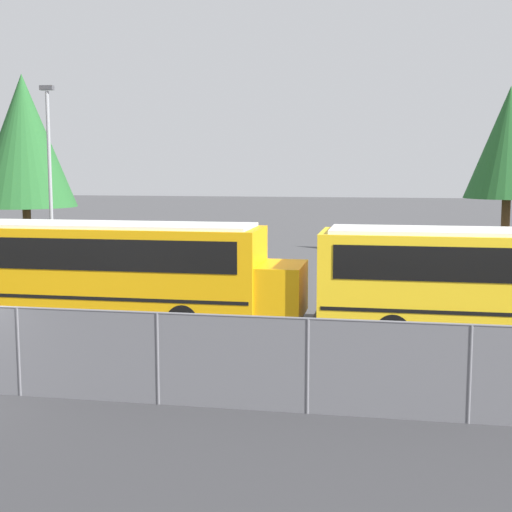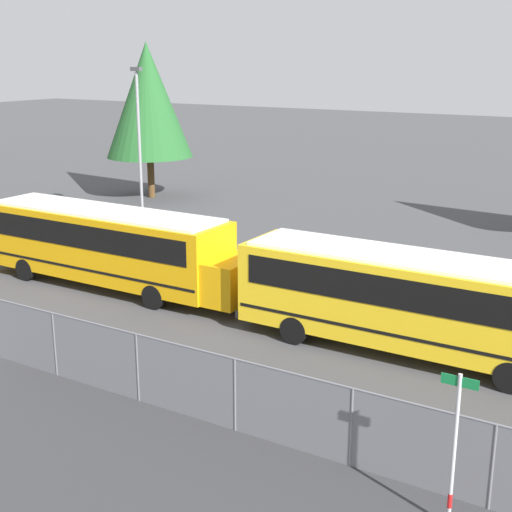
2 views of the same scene
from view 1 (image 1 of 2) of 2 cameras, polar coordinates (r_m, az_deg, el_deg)
The scene contains 4 objects.
school_bus_2 at distance 22.23m, azimuth -12.61°, elevation -0.65°, with size 12.04×2.56×3.08m.
light_pole at distance 32.60m, azimuth -16.17°, elevation 6.42°, with size 0.60×0.24×8.26m.
tree_2 at distance 40.49m, azimuth -18.08°, elevation 8.73°, with size 5.42×5.42×9.67m.
tree_3 at distance 38.73m, azimuth 19.57°, elevation 8.52°, with size 4.34×4.34×8.83m.
Camera 1 is at (8.98, -13.34, 4.77)m, focal length 50.00 mm.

